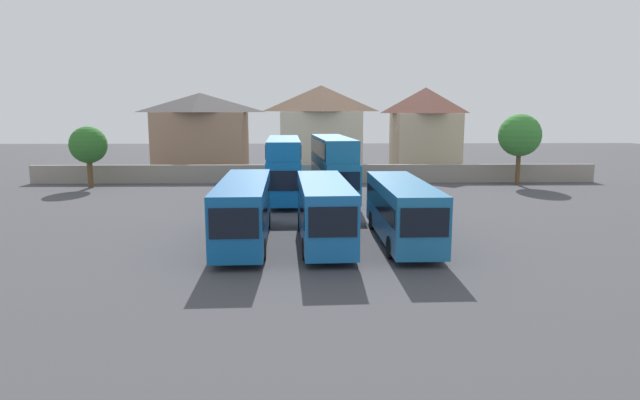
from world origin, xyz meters
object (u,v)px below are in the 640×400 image
at_px(bus_4, 284,165).
at_px(house_terrace_centre, 321,129).
at_px(bus_1, 244,208).
at_px(house_terrace_right, 425,129).
at_px(bus_3, 402,208).
at_px(tree_left_of_lot, 520,135).
at_px(tree_behind_wall, 88,145).
at_px(bus_5, 333,164).
at_px(bus_2, 324,208).
at_px(house_terrace_left, 201,132).

relative_size(bus_4, house_terrace_centre, 1.19).
height_order(bus_1, house_terrace_right, house_terrace_right).
xyz_separation_m(bus_3, house_terrace_centre, (-3.60, 33.50, 3.16)).
xyz_separation_m(house_terrace_centre, tree_left_of_lot, (18.75, -10.92, -0.30)).
relative_size(house_terrace_centre, house_terrace_right, 1.02).
bearing_deg(bus_1, bus_3, 87.88).
height_order(bus_3, tree_behind_wall, tree_behind_wall).
distance_m(bus_4, bus_5, 4.04).
bearing_deg(tree_behind_wall, house_terrace_centre, 28.68).
bearing_deg(bus_5, bus_4, -86.07).
bearing_deg(bus_2, tree_left_of_lot, 136.86).
bearing_deg(bus_2, bus_1, -96.83).
distance_m(bus_1, house_terrace_right, 38.82).
bearing_deg(house_terrace_right, bus_4, -127.73).
bearing_deg(bus_1, house_terrace_left, -167.76).
distance_m(bus_5, house_terrace_left, 25.07).
bearing_deg(bus_4, tree_left_of_lot, 107.87).
bearing_deg(house_terrace_centre, bus_3, -83.86).
height_order(bus_4, tree_behind_wall, tree_behind_wall).
distance_m(bus_1, tree_left_of_lot, 32.89).
bearing_deg(bus_4, bus_2, 8.41).
bearing_deg(bus_2, house_terrace_right, 156.95).
height_order(bus_2, tree_left_of_lot, tree_left_of_lot).
bearing_deg(house_terrace_left, bus_3, -63.45).
distance_m(bus_3, house_terrace_centre, 33.84).
xyz_separation_m(bus_2, house_terrace_right, (12.88, 34.97, 3.02)).
distance_m(bus_5, tree_behind_wall, 23.29).
relative_size(house_terrace_left, tree_left_of_lot, 1.61).
relative_size(house_terrace_centre, tree_left_of_lot, 1.46).
relative_size(bus_1, bus_3, 1.06).
height_order(house_terrace_left, house_terrace_centre, house_terrace_centre).
height_order(bus_1, bus_5, bus_5).
height_order(house_terrace_right, tree_behind_wall, house_terrace_right).
relative_size(bus_2, bus_3, 0.97).
bearing_deg(tree_left_of_lot, bus_3, -123.84).
distance_m(bus_4, house_terrace_centre, 19.53).
bearing_deg(bus_3, house_terrace_centre, -174.97).
height_order(house_terrace_left, house_terrace_right, house_terrace_right).
distance_m(house_terrace_left, house_terrace_centre, 14.18).
bearing_deg(bus_5, house_terrace_centre, 176.76).
bearing_deg(bus_5, tree_behind_wall, -111.24).
distance_m(bus_4, tree_behind_wall, 19.71).
bearing_deg(house_terrace_right, tree_behind_wall, -158.95).
bearing_deg(house_terrace_left, house_terrace_centre, -7.46).
bearing_deg(house_terrace_right, bus_2, -110.21).
distance_m(bus_2, house_terrace_centre, 33.96).
xyz_separation_m(bus_2, house_terrace_left, (-13.38, 35.65, 2.69)).
relative_size(bus_3, house_terrace_left, 0.98).
bearing_deg(house_terrace_right, bus_5, -120.73).
bearing_deg(bus_1, house_terrace_centre, 169.38).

